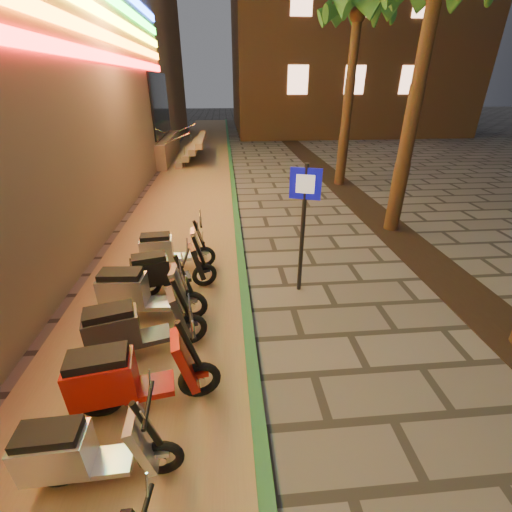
{
  "coord_description": "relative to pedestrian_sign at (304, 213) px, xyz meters",
  "views": [
    {
      "loc": [
        -1.18,
        -1.96,
        3.87
      ],
      "look_at": [
        -0.72,
        3.25,
        1.2
      ],
      "focal_mm": 24.0,
      "sensor_mm": 36.0,
      "label": 1
    }
  ],
  "objects": [
    {
      "name": "scooter_10",
      "position": [
        -2.78,
        1.09,
        -1.18
      ],
      "size": [
        1.66,
        0.6,
        1.17
      ],
      "rotation": [
        0.0,
        0.0,
        0.09
      ],
      "color": "black",
      "rests_on": "ground"
    },
    {
      "name": "ground",
      "position": [
        -0.24,
        -4.0,
        -1.69
      ],
      "size": [
        120.0,
        120.0,
        0.0
      ],
      "primitive_type": "plane",
      "color": "#474442",
      "rests_on": "ground"
    },
    {
      "name": "planting_strip",
      "position": [
        3.36,
        1.0,
        -1.68
      ],
      "size": [
        1.2,
        40.0,
        0.02
      ],
      "primitive_type": "cube",
      "color": "black",
      "rests_on": "ground"
    },
    {
      "name": "scooter_5",
      "position": [
        -3.01,
        -3.61,
        -1.19
      ],
      "size": [
        1.6,
        0.56,
        1.13
      ],
      "rotation": [
        0.0,
        0.0,
        0.04
      ],
      "color": "black",
      "rests_on": "ground"
    },
    {
      "name": "palm_d",
      "position": [
        3.36,
        8.0,
        4.26
      ],
      "size": [
        2.97,
        3.02,
        7.16
      ],
      "color": "#472D19",
      "rests_on": "ground"
    },
    {
      "name": "scooter_7",
      "position": [
        -2.92,
        -1.71,
        -1.13
      ],
      "size": [
        1.79,
        0.91,
        1.27
      ],
      "rotation": [
        0.0,
        0.0,
        0.28
      ],
      "color": "black",
      "rests_on": "ground"
    },
    {
      "name": "pedestrian_sign",
      "position": [
        0.0,
        0.0,
        0.0
      ],
      "size": [
        0.55,
        0.22,
        2.6
      ],
      "rotation": [
        0.0,
        0.0,
        -0.34
      ],
      "color": "black",
      "rests_on": "ground"
    },
    {
      "name": "scooter_9",
      "position": [
        -2.72,
        0.1,
        -1.17
      ],
      "size": [
        1.68,
        0.83,
        1.19
      ],
      "rotation": [
        0.0,
        0.0,
        0.26
      ],
      "color": "black",
      "rests_on": "ground"
    },
    {
      "name": "parking_strip",
      "position": [
        -2.84,
        6.0,
        -1.68
      ],
      "size": [
        3.4,
        60.0,
        0.01
      ],
      "primitive_type": "cube",
      "color": "#8C7251",
      "rests_on": "ground"
    },
    {
      "name": "scooter_8",
      "position": [
        -3.01,
        -0.75,
        -1.12
      ],
      "size": [
        1.85,
        0.65,
        1.3
      ],
      "rotation": [
        0.0,
        0.0,
        -0.06
      ],
      "color": "black",
      "rests_on": "ground"
    },
    {
      "name": "green_curb",
      "position": [
        -1.14,
        6.0,
        -1.64
      ],
      "size": [
        0.18,
        60.0,
        0.1
      ],
      "primitive_type": "cube",
      "color": "#256336",
      "rests_on": "ground"
    },
    {
      "name": "scooter_6",
      "position": [
        -2.76,
        -2.71,
        -1.12
      ],
      "size": [
        1.86,
        0.78,
        1.31
      ],
      "rotation": [
        0.0,
        0.0,
        0.16
      ],
      "color": "black",
      "rests_on": "ground"
    }
  ]
}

